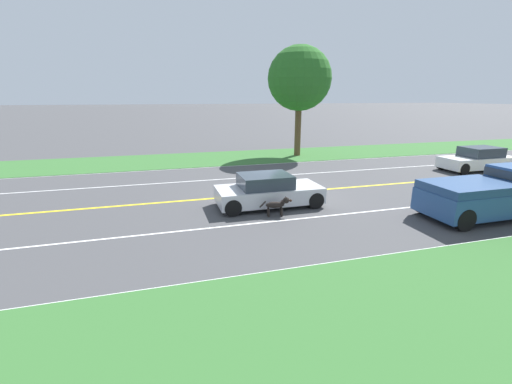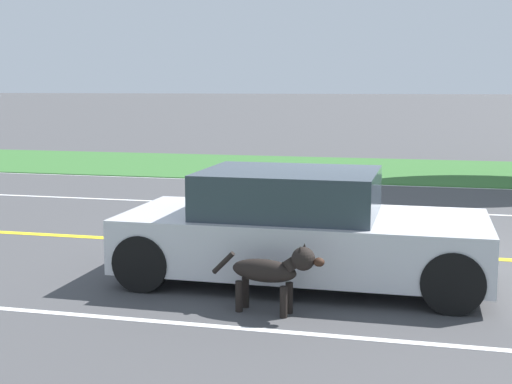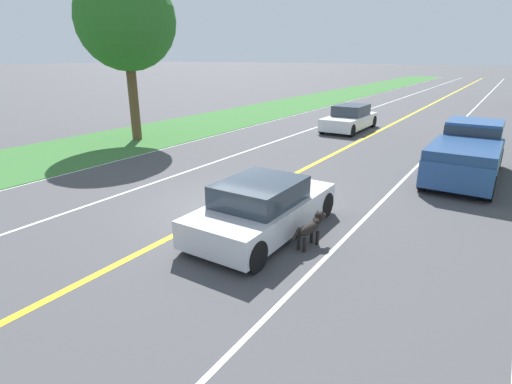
{
  "view_description": "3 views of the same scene",
  "coord_description": "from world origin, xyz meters",
  "px_view_note": "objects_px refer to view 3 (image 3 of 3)",
  "views": [
    {
      "loc": [
        14.49,
        -5.14,
        4.36
      ],
      "look_at": [
        2.22,
        -1.58,
        0.79
      ],
      "focal_mm": 24.0,
      "sensor_mm": 36.0,
      "label": 1
    },
    {
      "loc": [
        9.88,
        0.56,
        2.32
      ],
      "look_at": [
        2.2,
        -1.32,
        1.14
      ],
      "focal_mm": 50.0,
      "sensor_mm": 36.0,
      "label": 2
    },
    {
      "loc": [
        6.35,
        -8.46,
        4.08
      ],
      "look_at": [
        1.66,
        -1.19,
        1.11
      ],
      "focal_mm": 28.0,
      "sensor_mm": 36.0,
      "label": 3
    }
  ],
  "objects_px": {
    "pickup_truck": "(468,151)",
    "oncoming_car": "(350,119)",
    "dog": "(312,227)",
    "roadside_tree_left_near": "(126,21)",
    "ego_car": "(263,208)"
  },
  "relations": [
    {
      "from": "dog",
      "to": "pickup_truck",
      "type": "distance_m",
      "value": 8.2
    },
    {
      "from": "pickup_truck",
      "to": "roadside_tree_left_near",
      "type": "xyz_separation_m",
      "value": [
        -14.8,
        -1.81,
        4.68
      ]
    },
    {
      "from": "roadside_tree_left_near",
      "to": "oncoming_car",
      "type": "bearing_deg",
      "value": 46.6
    },
    {
      "from": "dog",
      "to": "roadside_tree_left_near",
      "type": "distance_m",
      "value": 14.89
    },
    {
      "from": "dog",
      "to": "roadside_tree_left_near",
      "type": "height_order",
      "value": "roadside_tree_left_near"
    },
    {
      "from": "ego_car",
      "to": "oncoming_car",
      "type": "relative_size",
      "value": 0.94
    },
    {
      "from": "ego_car",
      "to": "dog",
      "type": "xyz_separation_m",
      "value": [
        1.3,
        -0.03,
        -0.17
      ]
    },
    {
      "from": "dog",
      "to": "oncoming_car",
      "type": "height_order",
      "value": "oncoming_car"
    },
    {
      "from": "pickup_truck",
      "to": "oncoming_car",
      "type": "xyz_separation_m",
      "value": [
        -6.74,
        6.72,
        -0.26
      ]
    },
    {
      "from": "ego_car",
      "to": "roadside_tree_left_near",
      "type": "distance_m",
      "value": 13.74
    },
    {
      "from": "ego_car",
      "to": "oncoming_car",
      "type": "xyz_separation_m",
      "value": [
        -3.23,
        14.57,
        0.03
      ]
    },
    {
      "from": "ego_car",
      "to": "oncoming_car",
      "type": "distance_m",
      "value": 14.92
    },
    {
      "from": "dog",
      "to": "roadside_tree_left_near",
      "type": "xyz_separation_m",
      "value": [
        -12.58,
        6.07,
        5.14
      ]
    },
    {
      "from": "oncoming_car",
      "to": "dog",
      "type": "bearing_deg",
      "value": 107.23
    },
    {
      "from": "ego_car",
      "to": "oncoming_car",
      "type": "bearing_deg",
      "value": 102.49
    }
  ]
}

